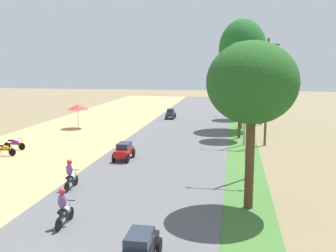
% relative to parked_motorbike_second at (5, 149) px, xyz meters
% --- Properties ---
extents(parked_motorbike_second, '(1.80, 0.54, 0.94)m').
position_rel_parked_motorbike_second_xyz_m(parked_motorbike_second, '(0.00, 0.00, 0.00)').
color(parked_motorbike_second, black).
rests_on(parked_motorbike_second, dirt_shoulder).
extents(parked_motorbike_third, '(1.80, 0.54, 0.94)m').
position_rel_parked_motorbike_second_xyz_m(parked_motorbike_third, '(-0.37, 2.03, 0.00)').
color(parked_motorbike_third, black).
rests_on(parked_motorbike_third, dirt_shoulder).
extents(vendor_umbrella, '(2.20, 2.20, 2.52)m').
position_rel_parked_motorbike_second_xyz_m(vendor_umbrella, '(0.60, 12.75, 1.75)').
color(vendor_umbrella, '#99999E').
rests_on(vendor_umbrella, dirt_shoulder).
extents(median_tree_nearest, '(4.15, 4.15, 7.77)m').
position_rel_parked_motorbike_second_xyz_m(median_tree_nearest, '(17.35, -8.02, 5.35)').
color(median_tree_nearest, '#4C351E').
rests_on(median_tree_nearest, median_strip).
extents(median_tree_second, '(3.20, 3.20, 8.60)m').
position_rel_parked_motorbike_second_xyz_m(median_tree_second, '(17.11, 9.98, 6.41)').
color(median_tree_second, '#4C351E').
rests_on(median_tree_second, median_strip).
extents(median_tree_third, '(4.74, 4.74, 11.13)m').
position_rel_parked_motorbike_second_xyz_m(median_tree_third, '(17.30, 15.12, 7.54)').
color(median_tree_third, '#4C351E').
rests_on(median_tree_third, median_strip).
extents(median_tree_fourth, '(3.12, 3.12, 9.53)m').
position_rel_parked_motorbike_second_xyz_m(median_tree_fourth, '(17.61, 23.27, 7.01)').
color(median_tree_fourth, '#4C351E').
rests_on(median_tree_fourth, median_strip).
extents(streetlamp_near, '(3.16, 0.20, 7.29)m').
position_rel_parked_motorbike_second_xyz_m(streetlamp_near, '(17.47, -3.08, 3.74)').
color(streetlamp_near, gray).
rests_on(streetlamp_near, median_strip).
extents(streetlamp_mid, '(3.16, 0.20, 7.41)m').
position_rel_parked_motorbike_second_xyz_m(streetlamp_mid, '(17.47, 6.74, 3.80)').
color(streetlamp_mid, gray).
rests_on(streetlamp_mid, median_strip).
extents(streetlamp_far, '(3.16, 0.20, 7.26)m').
position_rel_parked_motorbike_second_xyz_m(streetlamp_far, '(17.47, 26.40, 3.72)').
color(streetlamp_far, gray).
rests_on(streetlamp_far, median_strip).
extents(utility_pole_near, '(1.80, 0.20, 8.85)m').
position_rel_parked_motorbike_second_xyz_m(utility_pole_near, '(19.60, 18.81, 4.06)').
color(utility_pole_near, brown).
rests_on(utility_pole_near, ground).
extents(utility_pole_far, '(1.80, 0.20, 8.77)m').
position_rel_parked_motorbike_second_xyz_m(utility_pole_far, '(19.19, 7.16, 4.02)').
color(utility_pole_far, brown).
rests_on(utility_pole_far, ground).
extents(car_sedan_black, '(1.10, 2.26, 1.19)m').
position_rel_parked_motorbike_second_xyz_m(car_sedan_black, '(13.58, -14.24, 0.19)').
color(car_sedan_black, black).
rests_on(car_sedan_black, road_strip).
extents(car_sedan_red, '(1.10, 2.26, 1.19)m').
position_rel_parked_motorbike_second_xyz_m(car_sedan_red, '(9.03, 0.15, 0.19)').
color(car_sedan_red, red).
rests_on(car_sedan_red, road_strip).
extents(car_hatchback_charcoal, '(1.04, 2.00, 1.23)m').
position_rel_parked_motorbike_second_xyz_m(car_hatchback_charcoal, '(9.03, 21.28, 0.19)').
color(car_hatchback_charcoal, '#282D33').
rests_on(car_hatchback_charcoal, road_strip).
extents(motorbike_ahead_second, '(0.54, 1.80, 1.66)m').
position_rel_parked_motorbike_second_xyz_m(motorbike_ahead_second, '(9.68, -11.51, 0.30)').
color(motorbike_ahead_second, black).
rests_on(motorbike_ahead_second, road_strip).
extents(motorbike_ahead_third, '(0.54, 1.80, 1.66)m').
position_rel_parked_motorbike_second_xyz_m(motorbike_ahead_third, '(7.99, -6.79, 0.30)').
color(motorbike_ahead_third, black).
rests_on(motorbike_ahead_third, road_strip).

